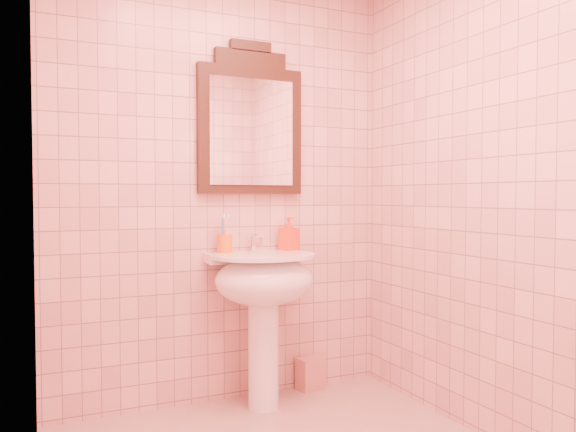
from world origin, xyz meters
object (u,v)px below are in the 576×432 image
toothbrush_cup (225,244)px  towel (310,373)px  soap_dispenser (289,234)px  mirror (251,124)px  pedestal_sink (264,290)px

toothbrush_cup → towel: toothbrush_cup is taller
toothbrush_cup → soap_dispenser: same height
mirror → soap_dispenser: 0.68m
towel → soap_dispenser: bearing=-173.4°
pedestal_sink → towel: bearing=24.2°
pedestal_sink → towel: pedestal_sink is taller
towel → toothbrush_cup: bearing=-178.2°
mirror → towel: size_ratio=4.55×
toothbrush_cup → towel: 0.99m
pedestal_sink → soap_dispenser: (0.22, 0.15, 0.30)m
mirror → toothbrush_cup: size_ratio=4.45×
toothbrush_cup → soap_dispenser: bearing=-0.0°
mirror → toothbrush_cup: bearing=-164.2°
toothbrush_cup → soap_dispenser: 0.40m
soap_dispenser → towel: soap_dispenser is taller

